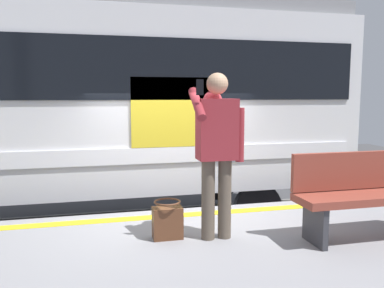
{
  "coord_description": "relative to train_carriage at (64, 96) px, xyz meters",
  "views": [
    {
      "loc": [
        1.1,
        5.03,
        2.47
      ],
      "look_at": [
        -0.05,
        0.3,
        1.87
      ],
      "focal_mm": 37.14,
      "sensor_mm": 36.0,
      "label": 1
    }
  ],
  "objects": [
    {
      "name": "ground_plane",
      "position": [
        -1.61,
        2.14,
        -2.46
      ],
      "size": [
        24.81,
        24.81,
        0.0
      ],
      "primitive_type": "plane",
      "color": "#3D3D3F"
    },
    {
      "name": "safety_line",
      "position": [
        -1.61,
        2.44,
        -1.48
      ],
      "size": [
        16.21,
        0.16,
        0.01
      ],
      "primitive_type": "cube",
      "color": "yellow",
      "rests_on": "platform"
    },
    {
      "name": "track_rail_near",
      "position": [
        -1.61,
        0.71,
        -2.38
      ],
      "size": [
        21.5,
        0.08,
        0.16
      ],
      "primitive_type": "cube",
      "color": "slate",
      "rests_on": "ground"
    },
    {
      "name": "track_rail_far",
      "position": [
        -1.61,
        -0.72,
        -2.38
      ],
      "size": [
        21.5,
        0.08,
        0.16
      ],
      "primitive_type": "cube",
      "color": "slate",
      "rests_on": "ground"
    },
    {
      "name": "train_carriage",
      "position": [
        0.0,
        0.0,
        0.0
      ],
      "size": [
        9.64,
        2.75,
        3.85
      ],
      "color": "silver",
      "rests_on": "ground"
    },
    {
      "name": "passenger",
      "position": [
        -1.72,
        3.29,
        -0.47
      ],
      "size": [
        0.57,
        0.55,
        1.72
      ],
      "color": "brown",
      "rests_on": "platform"
    },
    {
      "name": "handbag",
      "position": [
        -1.21,
        3.18,
        -1.3
      ],
      "size": [
        0.31,
        0.28,
        0.4
      ],
      "color": "#59331E",
      "rests_on": "platform"
    },
    {
      "name": "bench",
      "position": [
        -3.31,
        3.63,
        -0.99
      ],
      "size": [
        1.69,
        0.44,
        0.9
      ],
      "color": "brown",
      "rests_on": "platform"
    }
  ]
}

